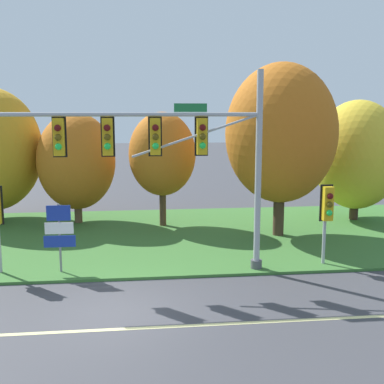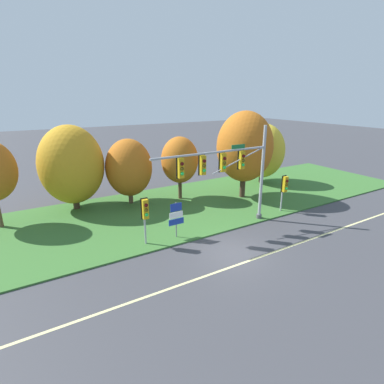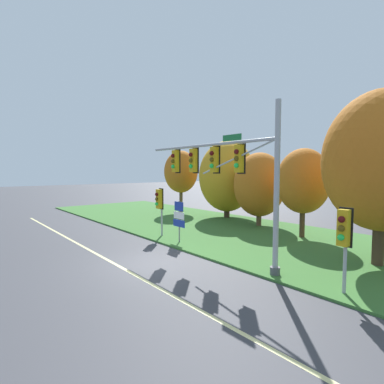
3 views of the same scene
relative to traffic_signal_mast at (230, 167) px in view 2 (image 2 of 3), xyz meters
The scene contains 12 objects.
ground_plane 5.65m from the traffic_signal_mast, 121.33° to the right, with size 160.00×160.00×0.00m, color #3D3D42.
lane_stripe 6.37m from the traffic_signal_mast, 113.56° to the right, with size 36.00×0.16×0.01m, color beige.
grass_verge 7.04m from the traffic_signal_mast, 109.43° to the left, with size 48.00×11.50×0.10m, color #386B2D.
traffic_signal_mast is the anchor object (origin of this frame).
pedestrian_signal_near_kerb 6.34m from the traffic_signal_mast, behind, with size 0.46×0.55×3.04m.
pedestrian_signal_further_along 5.97m from the traffic_signal_mast, ahead, with size 0.46×0.55×2.94m.
route_sign_post 4.83m from the traffic_signal_mast, behind, with size 1.08×0.08×2.40m.
tree_left_of_mast 12.55m from the traffic_signal_mast, 132.68° to the left, with size 4.98×4.98×6.76m.
tree_behind_signpost 9.29m from the traffic_signal_mast, 117.05° to the left, with size 3.85×3.85×5.52m.
tree_mid_verge 7.12m from the traffic_signal_mast, 89.79° to the left, with size 3.23×3.23×5.54m.
tree_tall_centre 6.88m from the traffic_signal_mast, 41.76° to the left, with size 4.91×4.91×7.65m.
tree_right_far 12.42m from the traffic_signal_mast, 36.24° to the left, with size 4.45×4.45×6.15m.
Camera 2 is at (-10.25, -12.41, 8.97)m, focal length 28.00 mm.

